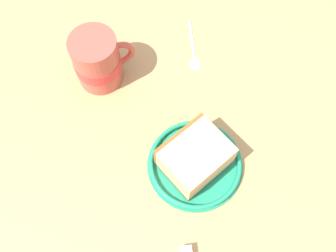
{
  "coord_description": "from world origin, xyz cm",
  "views": [
    {
      "loc": [
        -21.08,
        11.34,
        61.68
      ],
      "look_at": [
        1.9,
        -2.39,
        3.0
      ],
      "focal_mm": 41.49,
      "sensor_mm": 36.0,
      "label": 1
    }
  ],
  "objects_px": {
    "small_plate": "(195,164)",
    "teaspoon": "(194,55)",
    "tea_mug": "(98,60)",
    "sugar_cube": "(186,252)",
    "cake_slice": "(195,157)"
  },
  "relations": [
    {
      "from": "cake_slice",
      "to": "teaspoon",
      "type": "distance_m",
      "value": 0.22
    },
    {
      "from": "sugar_cube",
      "to": "small_plate",
      "type": "bearing_deg",
      "value": -37.92
    },
    {
      "from": "tea_mug",
      "to": "sugar_cube",
      "type": "height_order",
      "value": "tea_mug"
    },
    {
      "from": "small_plate",
      "to": "cake_slice",
      "type": "xyz_separation_m",
      "value": [
        0.0,
        0.0,
        0.03
      ]
    },
    {
      "from": "small_plate",
      "to": "tea_mug",
      "type": "bearing_deg",
      "value": 12.92
    },
    {
      "from": "tea_mug",
      "to": "sugar_cube",
      "type": "distance_m",
      "value": 0.35
    },
    {
      "from": "cake_slice",
      "to": "tea_mug",
      "type": "distance_m",
      "value": 0.24
    },
    {
      "from": "small_plate",
      "to": "teaspoon",
      "type": "bearing_deg",
      "value": -32.19
    },
    {
      "from": "teaspoon",
      "to": "sugar_cube",
      "type": "bearing_deg",
      "value": 145.56
    },
    {
      "from": "cake_slice",
      "to": "tea_mug",
      "type": "height_order",
      "value": "tea_mug"
    },
    {
      "from": "teaspoon",
      "to": "sugar_cube",
      "type": "distance_m",
      "value": 0.36
    },
    {
      "from": "sugar_cube",
      "to": "tea_mug",
      "type": "bearing_deg",
      "value": -5.38
    },
    {
      "from": "tea_mug",
      "to": "sugar_cube",
      "type": "xyz_separation_m",
      "value": [
        -0.35,
        0.03,
        -0.04
      ]
    },
    {
      "from": "tea_mug",
      "to": "small_plate",
      "type": "bearing_deg",
      "value": -167.08
    },
    {
      "from": "cake_slice",
      "to": "teaspoon",
      "type": "bearing_deg",
      "value": -32.67
    }
  ]
}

